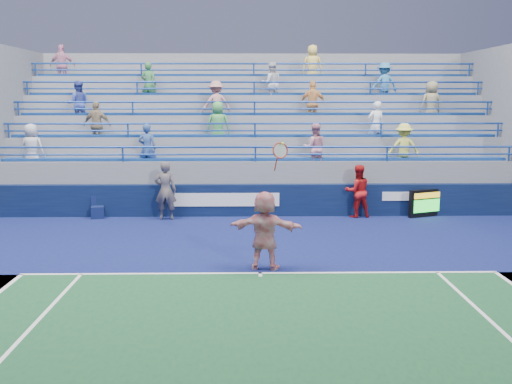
{
  "coord_description": "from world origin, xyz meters",
  "views": [
    {
      "loc": [
        -0.31,
        -12.62,
        4.01
      ],
      "look_at": [
        -0.05,
        2.5,
        1.5
      ],
      "focal_mm": 40.0,
      "sensor_mm": 36.0,
      "label": 1
    }
  ],
  "objects_px": {
    "serve_speed_board": "(427,203)",
    "tennis_player": "(265,230)",
    "ball_girl": "(358,191)",
    "line_judge": "(166,191)",
    "judge_chair": "(98,211)"
  },
  "relations": [
    {
      "from": "tennis_player",
      "to": "ball_girl",
      "type": "height_order",
      "value": "tennis_player"
    },
    {
      "from": "tennis_player",
      "to": "line_judge",
      "type": "bearing_deg",
      "value": 119.08
    },
    {
      "from": "serve_speed_board",
      "to": "tennis_player",
      "type": "distance_m",
      "value": 8.18
    },
    {
      "from": "line_judge",
      "to": "judge_chair",
      "type": "bearing_deg",
      "value": -4.26
    },
    {
      "from": "tennis_player",
      "to": "ball_girl",
      "type": "xyz_separation_m",
      "value": [
        3.32,
        5.85,
        -0.05
      ]
    },
    {
      "from": "ball_girl",
      "to": "line_judge",
      "type": "bearing_deg",
      "value": -5.06
    },
    {
      "from": "serve_speed_board",
      "to": "tennis_player",
      "type": "bearing_deg",
      "value": -134.11
    },
    {
      "from": "line_judge",
      "to": "ball_girl",
      "type": "distance_m",
      "value": 6.42
    },
    {
      "from": "serve_speed_board",
      "to": "tennis_player",
      "type": "xyz_separation_m",
      "value": [
        -5.68,
        -5.86,
        0.47
      ]
    },
    {
      "from": "line_judge",
      "to": "ball_girl",
      "type": "height_order",
      "value": "line_judge"
    },
    {
      "from": "judge_chair",
      "to": "tennis_player",
      "type": "height_order",
      "value": "tennis_player"
    },
    {
      "from": "ball_girl",
      "to": "tennis_player",
      "type": "bearing_deg",
      "value": 52.9
    },
    {
      "from": "serve_speed_board",
      "to": "line_judge",
      "type": "xyz_separation_m",
      "value": [
        -8.78,
        -0.29,
        0.51
      ]
    },
    {
      "from": "serve_speed_board",
      "to": "judge_chair",
      "type": "height_order",
      "value": "serve_speed_board"
    },
    {
      "from": "judge_chair",
      "to": "tennis_player",
      "type": "bearing_deg",
      "value": -47.01
    }
  ]
}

